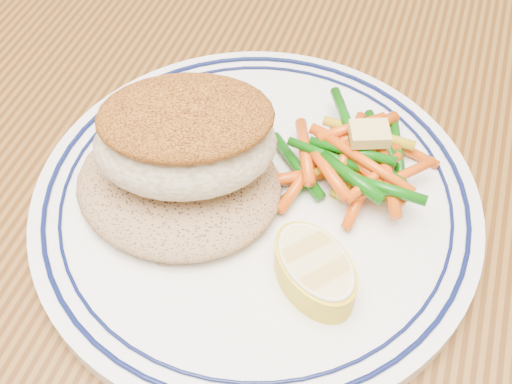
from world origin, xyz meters
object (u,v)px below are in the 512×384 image
object	(u,v)px
vegetable_pile	(352,160)
lemon_wedge	(315,269)
plate	(256,203)
rice_pilaf	(178,181)
fish_fillet	(185,137)
dining_table	(188,333)

from	to	relation	value
vegetable_pile	lemon_wedge	distance (m)	0.08
plate	rice_pilaf	xyz separation A→B (m)	(-0.05, -0.01, 0.02)
plate	lemon_wedge	xyz separation A→B (m)	(0.05, -0.05, 0.02)
lemon_wedge	vegetable_pile	bearing A→B (deg)	89.24
plate	lemon_wedge	bearing A→B (deg)	-43.37
plate	vegetable_pile	distance (m)	0.06
plate	rice_pilaf	size ratio (longest dim) A/B	2.18
rice_pilaf	fish_fillet	xyz separation A→B (m)	(0.00, 0.01, 0.03)
plate	vegetable_pile	world-z (taller)	vegetable_pile
rice_pilaf	lemon_wedge	size ratio (longest dim) A/B	1.67
rice_pilaf	fish_fillet	bearing A→B (deg)	57.51
plate	dining_table	bearing A→B (deg)	-125.08
rice_pilaf	fish_fillet	size ratio (longest dim) A/B	1.00
dining_table	lemon_wedge	xyz separation A→B (m)	(0.08, 0.00, 0.12)
rice_pilaf	fish_fillet	world-z (taller)	fish_fillet
dining_table	fish_fillet	world-z (taller)	fish_fillet
dining_table	fish_fillet	distance (m)	0.16
lemon_wedge	plate	bearing A→B (deg)	136.63
vegetable_pile	rice_pilaf	bearing A→B (deg)	-153.05
rice_pilaf	lemon_wedge	world-z (taller)	rice_pilaf
plate	fish_fillet	bearing A→B (deg)	-173.61
dining_table	rice_pilaf	distance (m)	0.13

